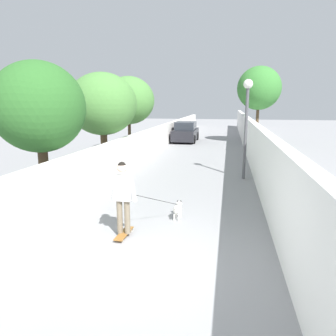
{
  "coord_description": "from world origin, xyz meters",
  "views": [
    {
      "loc": [
        -5.22,
        -1.62,
        3.0
      ],
      "look_at": [
        4.11,
        0.19,
        1.0
      ],
      "focal_mm": 33.2,
      "sensor_mm": 36.0,
      "label": 1
    }
  ],
  "objects_px": {
    "car_near": "(186,132)",
    "skateboard": "(124,233)",
    "lamp_post": "(247,111)",
    "tree_left_distant": "(102,104)",
    "person_skateboarder": "(123,192)",
    "dog": "(177,209)",
    "tree_right_mid": "(259,88)",
    "tree_left_near": "(129,101)",
    "tree_left_far": "(39,108)"
  },
  "relations": [
    {
      "from": "skateboard",
      "to": "person_skateboarder",
      "type": "relative_size",
      "value": 0.49
    },
    {
      "from": "tree_right_mid",
      "to": "dog",
      "type": "height_order",
      "value": "tree_right_mid"
    },
    {
      "from": "skateboard",
      "to": "car_near",
      "type": "distance_m",
      "value": 18.03
    },
    {
      "from": "tree_left_far",
      "to": "tree_left_near",
      "type": "bearing_deg",
      "value": 3.17
    },
    {
      "from": "car_near",
      "to": "skateboard",
      "type": "bearing_deg",
      "value": -176.65
    },
    {
      "from": "tree_left_near",
      "to": "lamp_post",
      "type": "xyz_separation_m",
      "value": [
        -5.67,
        -6.61,
        -0.44
      ]
    },
    {
      "from": "lamp_post",
      "to": "person_skateboarder",
      "type": "xyz_separation_m",
      "value": [
        -6.21,
        2.93,
        -1.64
      ]
    },
    {
      "from": "lamp_post",
      "to": "car_near",
      "type": "height_order",
      "value": "lamp_post"
    },
    {
      "from": "lamp_post",
      "to": "car_near",
      "type": "distance_m",
      "value": 12.58
    },
    {
      "from": "tree_left_near",
      "to": "skateboard",
      "type": "bearing_deg",
      "value": -162.78
    },
    {
      "from": "tree_left_far",
      "to": "car_near",
      "type": "height_order",
      "value": "tree_left_far"
    },
    {
      "from": "person_skateboarder",
      "to": "dog",
      "type": "height_order",
      "value": "person_skateboarder"
    },
    {
      "from": "lamp_post",
      "to": "skateboard",
      "type": "relative_size",
      "value": 4.82
    },
    {
      "from": "dog",
      "to": "car_near",
      "type": "xyz_separation_m",
      "value": [
        16.66,
        2.08,
        0.44
      ]
    },
    {
      "from": "tree_left_distant",
      "to": "skateboard",
      "type": "relative_size",
      "value": 5.31
    },
    {
      "from": "car_near",
      "to": "lamp_post",
      "type": "bearing_deg",
      "value": -161.31
    },
    {
      "from": "tree_left_far",
      "to": "tree_right_mid",
      "type": "bearing_deg",
      "value": -25.02
    },
    {
      "from": "tree_left_near",
      "to": "car_near",
      "type": "distance_m",
      "value": 7.07
    },
    {
      "from": "person_skateboarder",
      "to": "dog",
      "type": "relative_size",
      "value": 1.01
    },
    {
      "from": "tree_left_far",
      "to": "person_skateboarder",
      "type": "xyz_separation_m",
      "value": [
        -1.89,
        -3.13,
        -1.81
      ]
    },
    {
      "from": "tree_left_distant",
      "to": "dog",
      "type": "height_order",
      "value": "tree_left_distant"
    },
    {
      "from": "skateboard",
      "to": "tree_left_near",
      "type": "bearing_deg",
      "value": 17.22
    },
    {
      "from": "person_skateboarder",
      "to": "car_near",
      "type": "height_order",
      "value": "person_skateboarder"
    },
    {
      "from": "tree_left_far",
      "to": "skateboard",
      "type": "relative_size",
      "value": 5.2
    },
    {
      "from": "lamp_post",
      "to": "person_skateboarder",
      "type": "height_order",
      "value": "lamp_post"
    },
    {
      "from": "tree_left_near",
      "to": "lamp_post",
      "type": "relative_size",
      "value": 1.17
    },
    {
      "from": "dog",
      "to": "tree_right_mid",
      "type": "bearing_deg",
      "value": -11.32
    },
    {
      "from": "tree_left_near",
      "to": "skateboard",
      "type": "xyz_separation_m",
      "value": [
        -11.89,
        -3.68,
        -3.06
      ]
    },
    {
      "from": "tree_right_mid",
      "to": "lamp_post",
      "type": "distance_m",
      "value": 11.83
    },
    {
      "from": "person_skateboarder",
      "to": "car_near",
      "type": "xyz_separation_m",
      "value": [
        17.98,
        1.05,
        -0.34
      ]
    },
    {
      "from": "lamp_post",
      "to": "skateboard",
      "type": "distance_m",
      "value": 7.35
    },
    {
      "from": "skateboard",
      "to": "car_near",
      "type": "relative_size",
      "value": 0.2
    },
    {
      "from": "tree_left_distant",
      "to": "lamp_post",
      "type": "distance_m",
      "value": 6.0
    },
    {
      "from": "tree_left_near",
      "to": "tree_left_far",
      "type": "relative_size",
      "value": 1.09
    },
    {
      "from": "tree_left_far",
      "to": "person_skateboarder",
      "type": "bearing_deg",
      "value": -121.09
    },
    {
      "from": "skateboard",
      "to": "car_near",
      "type": "xyz_separation_m",
      "value": [
        17.98,
        1.05,
        0.65
      ]
    },
    {
      "from": "tree_left_distant",
      "to": "dog",
      "type": "bearing_deg",
      "value": -141.05
    },
    {
      "from": "skateboard",
      "to": "tree_right_mid",
      "type": "bearing_deg",
      "value": -13.64
    },
    {
      "from": "tree_left_near",
      "to": "car_near",
      "type": "bearing_deg",
      "value": -23.34
    },
    {
      "from": "tree_left_far",
      "to": "car_near",
      "type": "xyz_separation_m",
      "value": [
        16.1,
        -2.08,
        -2.14
      ]
    },
    {
      "from": "tree_right_mid",
      "to": "tree_left_distant",
      "type": "distance_m",
      "value": 13.72
    },
    {
      "from": "tree_left_distant",
      "to": "skateboard",
      "type": "distance_m",
      "value": 7.64
    },
    {
      "from": "skateboard",
      "to": "dog",
      "type": "height_order",
      "value": "dog"
    },
    {
      "from": "skateboard",
      "to": "person_skateboarder",
      "type": "distance_m",
      "value": 0.98
    },
    {
      "from": "tree_left_distant",
      "to": "car_near",
      "type": "height_order",
      "value": "tree_left_distant"
    },
    {
      "from": "tree_right_mid",
      "to": "tree_left_far",
      "type": "xyz_separation_m",
      "value": [
        -16.0,
        7.47,
        -1.18
      ]
    },
    {
      "from": "car_near",
      "to": "dog",
      "type": "bearing_deg",
      "value": -172.89
    },
    {
      "from": "skateboard",
      "to": "car_near",
      "type": "bearing_deg",
      "value": 3.35
    },
    {
      "from": "tree_left_near",
      "to": "tree_left_far",
      "type": "xyz_separation_m",
      "value": [
        -10.0,
        -0.55,
        -0.27
      ]
    },
    {
      "from": "tree_left_distant",
      "to": "skateboard",
      "type": "xyz_separation_m",
      "value": [
        -6.39,
        -3.06,
        -2.87
      ]
    }
  ]
}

